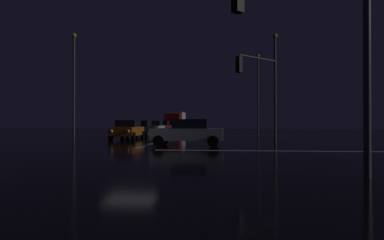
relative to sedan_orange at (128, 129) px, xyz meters
name	(u,v)px	position (x,y,z in m)	size (l,w,h in m)	color
ground	(131,151)	(3.25, -10.92, -0.85)	(120.00, 120.00, 0.10)	black
stop_line_north	(160,141)	(3.25, -3.08, -0.80)	(0.35, 13.39, 0.01)	white
centre_line_ns	(180,136)	(3.25, 8.52, -0.80)	(22.00, 0.15, 0.01)	yellow
crosswalk_bar_east	(293,151)	(11.19, -10.92, -0.80)	(13.39, 0.40, 0.01)	white
sedan_orange	(128,129)	(0.00, 0.00, 0.00)	(2.02, 4.33, 1.57)	#C66014
sedan_black	(141,128)	(-0.28, 5.70, 0.00)	(2.02, 4.33, 1.57)	black
sedan_white	(154,128)	(-0.07, 11.10, 0.00)	(2.02, 4.33, 1.57)	silver
sedan_red	(162,127)	(-0.22, 16.75, 0.00)	(2.02, 4.33, 1.57)	maroon
sedan_green	(168,126)	(-0.37, 22.11, 0.00)	(2.02, 4.33, 1.57)	#14512D
box_truck	(176,120)	(-0.29, 29.86, 0.91)	(2.68, 8.28, 3.08)	red
sedan_silver_crossing	(188,132)	(5.78, -7.58, 0.00)	(4.33, 2.02, 1.57)	#B7B7BC
traffic_signal_ne	(260,82)	(10.35, -3.83, 3.36)	(2.96, 2.96, 6.05)	#4C4C51
traffic_signal_se	(303,12)	(10.21, -17.88, 3.75)	(3.40, 3.40, 6.59)	#4C4C51
streetlamp_right_far	(258,88)	(12.19, 18.52, 5.07)	(0.44, 0.44, 10.32)	#424247
streetlamp_right_near	(275,78)	(12.19, 2.52, 4.39)	(0.44, 0.44, 9.01)	#424247
streetlamp_left_near	(74,78)	(-5.69, 2.52, 4.63)	(0.44, 0.44, 9.47)	#424247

